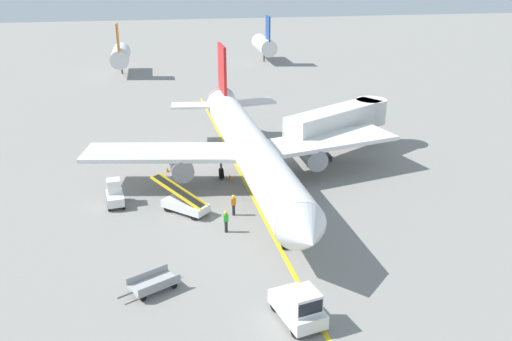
% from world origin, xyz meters
% --- Properties ---
extents(ground_plane, '(300.00, 300.00, 0.00)m').
position_xyz_m(ground_plane, '(0.00, 0.00, 0.00)').
color(ground_plane, gray).
extents(taxi_line_yellow, '(3.13, 79.96, 0.01)m').
position_xyz_m(taxi_line_yellow, '(-0.21, 5.00, 0.00)').
color(taxi_line_yellow, yellow).
rests_on(taxi_line_yellow, ground).
extents(airliner, '(28.59, 35.29, 10.10)m').
position_xyz_m(airliner, '(-0.23, 13.62, 3.42)').
color(airliner, white).
rests_on(airliner, ground).
extents(jet_bridge, '(12.26, 8.82, 4.85)m').
position_xyz_m(jet_bridge, '(10.51, 19.64, 3.54)').
color(jet_bridge, silver).
rests_on(jet_bridge, ground).
extents(pushback_tug, '(2.67, 3.94, 2.20)m').
position_xyz_m(pushback_tug, '(-0.88, -6.39, 0.99)').
color(pushback_tug, silver).
rests_on(pushback_tug, ground).
extents(baggage_tug_near_wing, '(1.60, 2.54, 2.10)m').
position_xyz_m(baggage_tug_near_wing, '(-11.57, 10.97, 0.93)').
color(baggage_tug_near_wing, silver).
rests_on(baggage_tug_near_wing, ground).
extents(belt_loader_forward_hold, '(4.48, 4.35, 2.59)m').
position_xyz_m(belt_loader_forward_hold, '(-6.19, 8.56, 0.78)').
color(belt_loader_forward_hold, silver).
rests_on(belt_loader_forward_hold, ground).
extents(baggage_cart_loaded, '(3.69, 2.70, 0.94)m').
position_xyz_m(baggage_cart_loaded, '(-8.67, -1.88, 0.47)').
color(baggage_cart_loaded, '#A5A5A8').
rests_on(baggage_cart_loaded, ground).
extents(ground_crew_marshaller, '(0.36, 0.24, 1.70)m').
position_xyz_m(ground_crew_marshaller, '(-3.41, 4.69, 0.91)').
color(ground_crew_marshaller, '#26262D').
rests_on(ground_crew_marshaller, ground).
extents(ground_crew_wing_walker, '(0.36, 0.24, 1.70)m').
position_xyz_m(ground_crew_wing_walker, '(-2.47, 7.36, 0.91)').
color(ground_crew_wing_walker, '#26262D').
rests_on(ground_crew_wing_walker, ground).
extents(safety_cone_nose_left, '(0.36, 0.36, 0.44)m').
position_xyz_m(safety_cone_nose_left, '(-1.77, 14.63, 0.22)').
color(safety_cone_nose_left, orange).
rests_on(safety_cone_nose_left, ground).
extents(safety_cone_nose_right, '(0.36, 0.36, 0.44)m').
position_xyz_m(safety_cone_nose_right, '(-7.23, 17.51, 0.22)').
color(safety_cone_nose_right, orange).
rests_on(safety_cone_nose_right, ground).
extents(distant_aircraft_mid_left, '(3.00, 10.10, 8.80)m').
position_xyz_m(distant_aircraft_mid_left, '(-13.27, 64.77, 3.22)').
color(distant_aircraft_mid_left, silver).
rests_on(distant_aircraft_mid_left, ground).
extents(distant_aircraft_mid_right, '(3.00, 10.10, 8.80)m').
position_xyz_m(distant_aircraft_mid_right, '(12.84, 71.82, 3.22)').
color(distant_aircraft_mid_right, silver).
rests_on(distant_aircraft_mid_right, ground).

